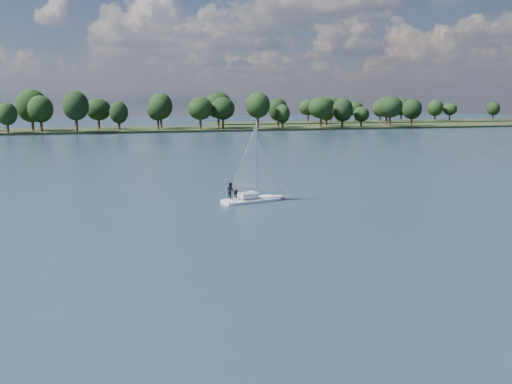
# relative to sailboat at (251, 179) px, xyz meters

# --- Properties ---
(ground) EXTENTS (700.00, 700.00, 0.00)m
(ground) POSITION_rel_sailboat_xyz_m (0.10, 53.16, -2.59)
(ground) COLOR #233342
(ground) RESTS_ON ground
(far_shore) EXTENTS (660.00, 40.00, 1.50)m
(far_shore) POSITION_rel_sailboat_xyz_m (0.10, 165.16, -2.59)
(far_shore) COLOR black
(far_shore) RESTS_ON ground
(far_shore_back) EXTENTS (220.00, 30.00, 1.40)m
(far_shore_back) POSITION_rel_sailboat_xyz_m (160.10, 213.16, -2.59)
(far_shore_back) COLOR black
(far_shore_back) RESTS_ON ground
(sailboat) EXTENTS (7.30, 3.53, 9.26)m
(sailboat) POSITION_rel_sailboat_xyz_m (0.00, 0.00, 0.00)
(sailboat) COLOR silver
(sailboat) RESTS_ON ground
(treeline) EXTENTS (562.27, 74.53, 17.75)m
(treeline) POSITION_rel_sailboat_xyz_m (-12.99, 162.08, 5.44)
(treeline) COLOR black
(treeline) RESTS_ON ground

